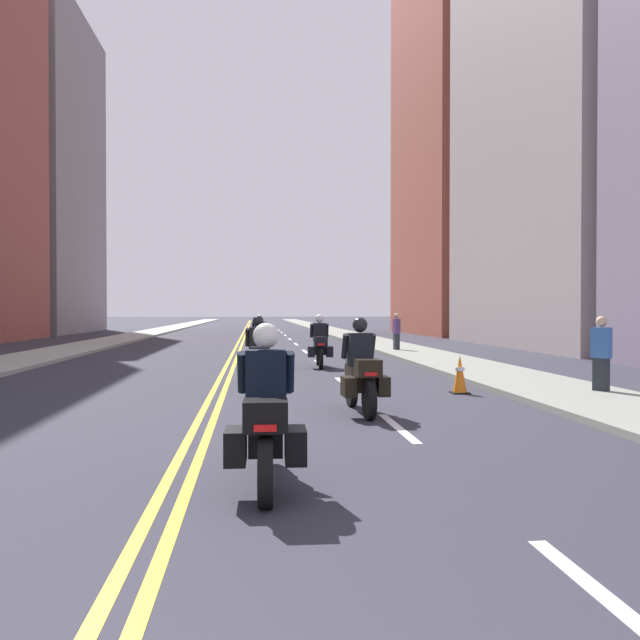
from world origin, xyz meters
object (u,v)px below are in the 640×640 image
object	(u,v)px
motorcycle_1	(361,375)
motorcycle_3	(320,346)
pedestrian_0	(397,332)
motorcycle_2	(258,358)
pedestrian_1	(601,355)
traffic_cone_0	(460,374)
motorcycle_0	(266,423)
motorcycle_4	(260,340)

from	to	relation	value
motorcycle_1	motorcycle_3	world-z (taller)	motorcycle_1
motorcycle_3	pedestrian_0	xyz separation A→B (m)	(3.91, 6.74, 0.17)
motorcycle_2	pedestrian_1	bearing A→B (deg)	-22.13
motorcycle_3	traffic_cone_0	distance (m)	6.91
motorcycle_0	pedestrian_0	bearing A→B (deg)	75.31
traffic_cone_0	pedestrian_1	xyz separation A→B (m)	(2.72, -0.77, 0.44)
motorcycle_2	motorcycle_0	bearing A→B (deg)	-92.73
motorcycle_4	pedestrian_1	world-z (taller)	pedestrian_1
motorcycle_4	traffic_cone_0	bearing A→B (deg)	-67.54
motorcycle_3	pedestrian_1	bearing A→B (deg)	-52.80
traffic_cone_0	motorcycle_0	bearing A→B (deg)	-121.44
motorcycle_2	traffic_cone_0	bearing A→B (deg)	-24.28
motorcycle_0	motorcycle_3	xyz separation A→B (m)	(1.89, 13.40, 0.02)
motorcycle_2	motorcycle_3	xyz separation A→B (m)	(1.91, 4.84, 0.00)
traffic_cone_0	motorcycle_2	bearing A→B (deg)	158.62
motorcycle_0	traffic_cone_0	world-z (taller)	motorcycle_0
traffic_cone_0	motorcycle_3	bearing A→B (deg)	109.75
pedestrian_0	motorcycle_0	bearing A→B (deg)	157.06
motorcycle_2	motorcycle_4	xyz separation A→B (m)	(0.10, 9.22, -0.03)
motorcycle_1	traffic_cone_0	world-z (taller)	motorcycle_1
motorcycle_0	pedestrian_1	size ratio (longest dim) A/B	1.29
pedestrian_1	motorcycle_1	bearing A→B (deg)	72.26
motorcycle_3	pedestrian_1	size ratio (longest dim) A/B	1.28
motorcycle_1	pedestrian_0	xyz separation A→B (m)	(4.11, 15.70, 0.18)
pedestrian_0	pedestrian_1	world-z (taller)	pedestrian_1
motorcycle_3	pedestrian_0	world-z (taller)	pedestrian_0
motorcycle_3	traffic_cone_0	bearing A→B (deg)	-67.86
motorcycle_4	pedestrian_1	size ratio (longest dim) A/B	1.32
motorcycle_3	pedestrian_0	size ratio (longest dim) A/B	1.29
motorcycle_0	motorcycle_1	distance (m)	4.75
motorcycle_1	traffic_cone_0	distance (m)	3.54
motorcycle_1	motorcycle_4	size ratio (longest dim) A/B	0.98
motorcycle_0	motorcycle_4	xyz separation A→B (m)	(0.07, 17.79, -0.00)
traffic_cone_0	pedestrian_0	xyz separation A→B (m)	(1.58, 13.24, 0.44)
motorcycle_1	motorcycle_3	size ratio (longest dim) A/B	1.01
motorcycle_1	pedestrian_0	distance (m)	16.23
motorcycle_2	traffic_cone_0	distance (m)	4.57
pedestrian_0	traffic_cone_0	bearing A→B (deg)	166.32
motorcycle_4	motorcycle_2	bearing A→B (deg)	-89.02
motorcycle_4	pedestrian_1	xyz separation A→B (m)	(6.87, -11.65, 0.20)
motorcycle_0	traffic_cone_0	size ratio (longest dim) A/B	2.59
motorcycle_2	pedestrian_0	distance (m)	12.96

